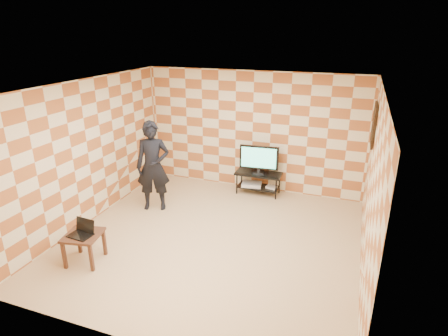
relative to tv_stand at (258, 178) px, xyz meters
The scene contains 14 objects.
floor 2.24m from the tv_stand, 96.41° to the right, with size 5.00×5.00×0.00m, color tan.
wall_back 1.06m from the tv_stand, 129.16° to the left, with size 5.00×0.02×2.70m, color beige.
wall_front 4.81m from the tv_stand, 93.01° to the right, with size 5.00×0.02×2.70m, color beige.
wall_left 3.65m from the tv_stand, 141.34° to the right, with size 0.02×5.00×2.70m, color beige.
wall_right 3.30m from the tv_stand, 44.28° to the right, with size 0.02×5.00×2.70m, color beige.
ceiling 3.21m from the tv_stand, 96.41° to the right, with size 5.00×5.00×0.02m, color white.
wall_art 2.81m from the tv_stand, 16.23° to the right, with size 0.04×0.72×0.72m.
tv_stand is the anchor object (origin of this frame).
tv 0.48m from the tv_stand, 94.98° to the right, with size 0.87×0.19×0.63m.
dvd_player 0.22m from the tv_stand, behind, with size 0.44×0.31×0.07m, color silver.
game_console 0.35m from the tv_stand, ahead, with size 0.22×0.16×0.05m, color silver.
side_table 4.01m from the tv_stand, 118.72° to the right, with size 0.63×0.63×0.50m.
laptop 4.02m from the tv_stand, 118.58° to the right, with size 0.38×0.31×0.24m.
person 2.39m from the tv_stand, 141.95° to the right, with size 0.68×0.44×1.85m, color black.
Camera 1 is at (2.17, -5.40, 3.56)m, focal length 30.00 mm.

